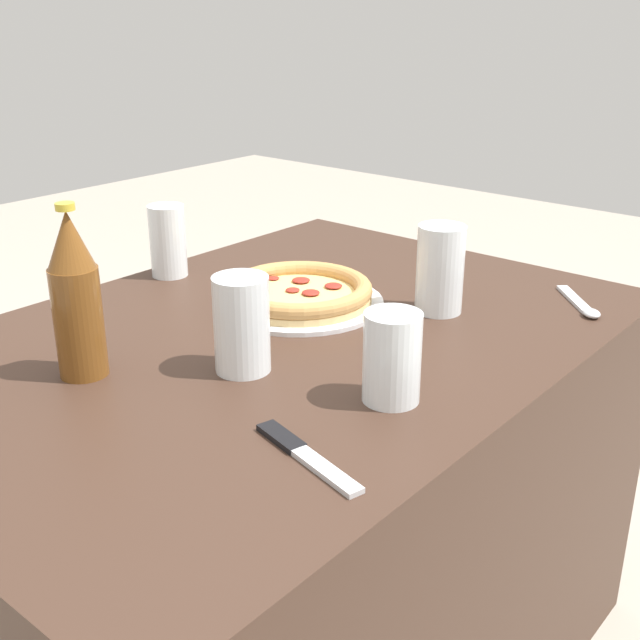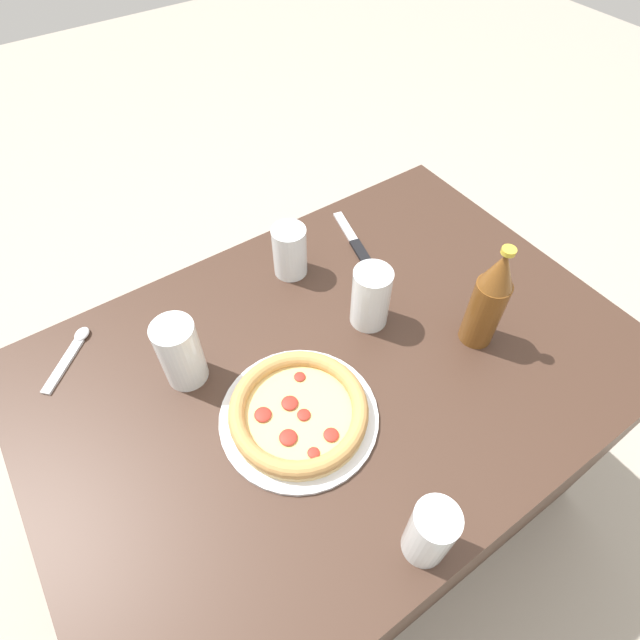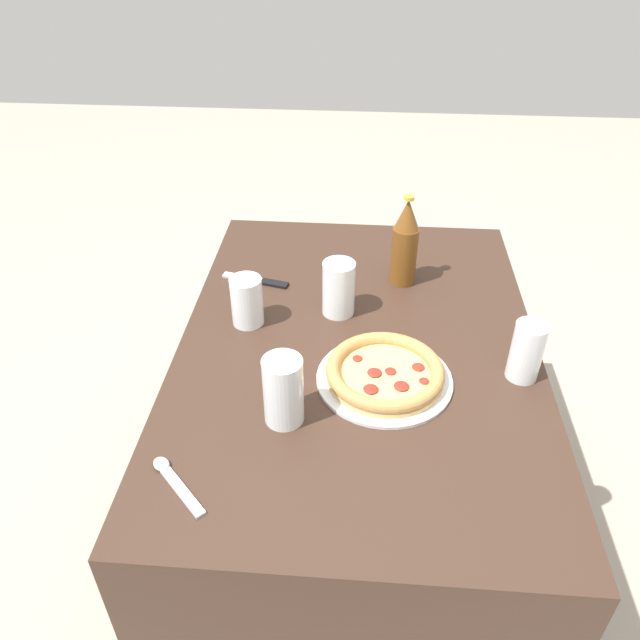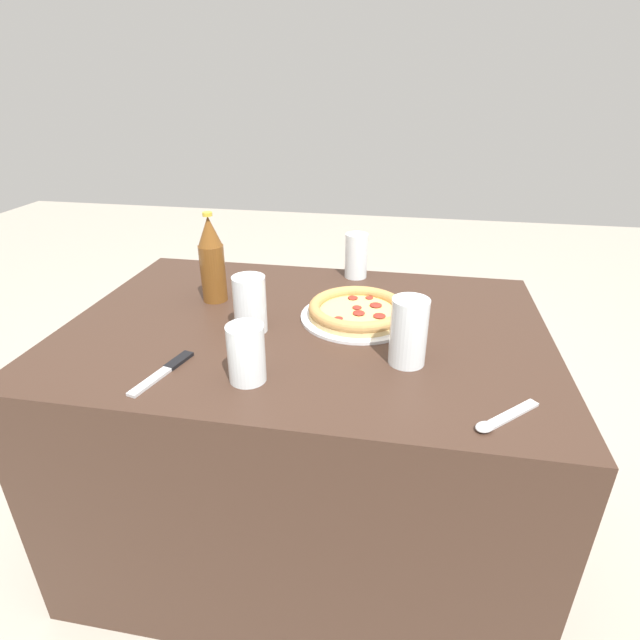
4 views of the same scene
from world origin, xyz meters
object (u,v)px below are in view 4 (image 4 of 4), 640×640
object	(u,v)px
glass_iced_tea	(408,335)
glass_water	(246,355)
knife	(165,371)
spoon	(500,420)
beer_bottle	(212,260)
glass_red_wine	(250,307)
glass_orange_juice	(356,257)
pizza_salami	(358,311)

from	to	relation	value
glass_iced_tea	glass_water	bearing A→B (deg)	21.87
knife	spoon	size ratio (longest dim) A/B	1.39
beer_bottle	glass_water	bearing A→B (deg)	119.62
glass_red_wine	glass_iced_tea	distance (m)	0.40
glass_orange_juice	spoon	distance (m)	0.78
glass_iced_tea	knife	xyz separation A→B (m)	(0.51, 0.14, -0.06)
pizza_salami	glass_water	bearing A→B (deg)	60.01
pizza_salami	glass_orange_juice	xyz separation A→B (m)	(0.04, -0.30, 0.04)
pizza_salami	glass_water	xyz separation A→B (m)	(0.19, 0.34, 0.04)
glass_iced_tea	glass_orange_juice	size ratio (longest dim) A/B	1.09
glass_iced_tea	beer_bottle	world-z (taller)	beer_bottle
pizza_salami	glass_orange_juice	bearing A→B (deg)	-82.40
pizza_salami	glass_red_wine	size ratio (longest dim) A/B	2.10
glass_iced_tea	glass_water	distance (m)	0.35
glass_water	glass_orange_juice	xyz separation A→B (m)	(-0.15, -0.64, 0.00)
glass_water	spoon	distance (m)	0.51
glass_iced_tea	spoon	size ratio (longest dim) A/B	1.12
pizza_salami	spoon	bearing A→B (deg)	128.03
pizza_salami	glass_iced_tea	size ratio (longest dim) A/B	1.97
pizza_salami	glass_red_wine	bearing A→B (deg)	24.42
pizza_salami	glass_water	size ratio (longest dim) A/B	2.39
beer_bottle	spoon	world-z (taller)	beer_bottle
knife	beer_bottle	bearing A→B (deg)	-85.05
pizza_salami	glass_water	world-z (taller)	glass_water
pizza_salami	glass_orange_juice	size ratio (longest dim) A/B	2.15
glass_red_wine	glass_orange_juice	world-z (taller)	glass_red_wine
glass_red_wine	glass_iced_tea	world-z (taller)	glass_iced_tea
glass_red_wine	knife	xyz separation A→B (m)	(0.12, 0.23, -0.06)
knife	glass_orange_juice	bearing A→B (deg)	-117.74
glass_orange_juice	beer_bottle	world-z (taller)	beer_bottle
glass_water	spoon	bearing A→B (deg)	173.59
beer_bottle	pizza_salami	bearing A→B (deg)	173.17
pizza_salami	glass_iced_tea	bearing A→B (deg)	122.69
beer_bottle	glass_orange_juice	bearing A→B (deg)	-145.74
glass_water	knife	bearing A→B (deg)	1.50
knife	spoon	distance (m)	0.69
glass_water	beer_bottle	xyz separation A→B (m)	(0.22, -0.39, 0.06)
pizza_salami	glass_orange_juice	world-z (taller)	glass_orange_juice
glass_red_wine	beer_bottle	distance (m)	0.24
pizza_salami	spoon	xyz separation A→B (m)	(-0.31, 0.39, -0.02)
knife	spoon	xyz separation A→B (m)	(-0.69, 0.05, 0.00)
knife	glass_water	bearing A→B (deg)	-178.50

